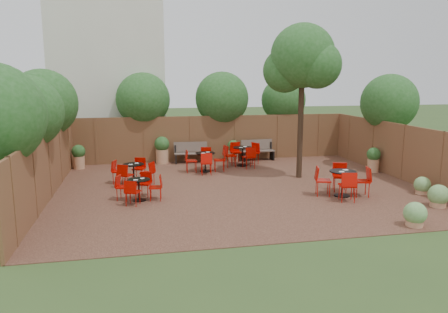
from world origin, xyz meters
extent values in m
plane|color=#354F23|center=(0.00, 0.00, 0.00)|extent=(80.00, 80.00, 0.00)
cube|color=#3A2017|center=(0.00, 0.00, 0.01)|extent=(12.00, 10.00, 0.02)
cube|color=brown|center=(0.00, 5.00, 1.00)|extent=(12.00, 0.08, 2.00)
cube|color=brown|center=(-6.00, 0.00, 1.00)|extent=(0.08, 10.00, 2.00)
cube|color=brown|center=(6.00, 0.00, 1.00)|extent=(0.08, 10.00, 2.00)
cube|color=beige|center=(-4.50, 8.00, 4.00)|extent=(5.00, 4.00, 8.00)
sphere|color=#1F511A|center=(-6.60, 3.00, 2.74)|extent=(2.46, 2.46, 2.46)
sphere|color=#1F511A|center=(-6.50, 0.00, 2.65)|extent=(2.16, 2.16, 2.16)
sphere|color=#1F511A|center=(-3.00, 5.70, 2.70)|extent=(2.35, 2.35, 2.35)
sphere|color=#1F511A|center=(0.50, 5.60, 2.72)|extent=(2.40, 2.40, 2.40)
sphere|color=#1F511A|center=(3.50, 5.80, 2.62)|extent=(2.08, 2.08, 2.08)
sphere|color=#1F511A|center=(6.60, 2.00, 2.67)|extent=(2.25, 2.25, 2.25)
cylinder|color=black|center=(2.48, 1.03, 2.33)|extent=(0.26, 0.26, 4.61)
sphere|color=#1F511A|center=(2.48, 1.03, 4.40)|extent=(2.26, 2.26, 2.26)
sphere|color=#1F511A|center=(1.98, 1.43, 3.89)|extent=(1.58, 1.58, 1.58)
sphere|color=#1F511A|center=(2.88, 0.63, 4.08)|extent=(1.65, 1.65, 1.65)
cube|color=brown|center=(-1.07, 4.55, 0.43)|extent=(1.48, 0.55, 0.05)
cube|color=brown|center=(-1.07, 4.74, 0.69)|extent=(1.45, 0.23, 0.44)
cube|color=black|center=(-1.72, 4.55, 0.21)|extent=(0.09, 0.44, 0.39)
cube|color=black|center=(-0.41, 4.55, 0.21)|extent=(0.09, 0.44, 0.39)
cube|color=brown|center=(1.91, 4.55, 0.44)|extent=(1.51, 0.57, 0.05)
cube|color=brown|center=(1.91, 4.75, 0.71)|extent=(1.48, 0.24, 0.44)
cube|color=black|center=(1.25, 4.55, 0.22)|extent=(0.10, 0.45, 0.39)
cube|color=black|center=(2.58, 4.55, 0.22)|extent=(0.10, 0.45, 0.39)
cylinder|color=black|center=(-0.75, 2.71, 0.03)|extent=(0.44, 0.44, 0.03)
cylinder|color=black|center=(-0.75, 2.71, 0.39)|extent=(0.05, 0.05, 0.70)
cylinder|color=black|center=(-0.75, 2.71, 0.75)|extent=(0.76, 0.76, 0.03)
cube|color=white|center=(-0.63, 2.79, 0.77)|extent=(0.15, 0.11, 0.01)
cube|color=white|center=(-0.85, 2.59, 0.77)|extent=(0.15, 0.11, 0.01)
cylinder|color=black|center=(0.96, 3.51, 0.04)|extent=(0.46, 0.46, 0.03)
cylinder|color=black|center=(0.96, 3.51, 0.41)|extent=(0.05, 0.05, 0.74)
cylinder|color=black|center=(0.96, 3.51, 0.79)|extent=(0.80, 0.80, 0.03)
cube|color=white|center=(1.08, 3.59, 0.81)|extent=(0.18, 0.15, 0.02)
cube|color=white|center=(0.85, 3.38, 0.81)|extent=(0.18, 0.15, 0.02)
cylinder|color=black|center=(2.83, -1.67, 0.04)|extent=(0.47, 0.47, 0.03)
cylinder|color=black|center=(2.83, -1.67, 0.42)|extent=(0.05, 0.05, 0.75)
cylinder|color=black|center=(2.83, -1.67, 0.80)|extent=(0.81, 0.81, 0.03)
cube|color=white|center=(2.96, -1.59, 0.82)|extent=(0.17, 0.14, 0.02)
cube|color=white|center=(2.73, -1.80, 0.82)|extent=(0.17, 0.14, 0.02)
cylinder|color=black|center=(-3.33, -0.92, 0.03)|extent=(0.39, 0.39, 0.03)
cylinder|color=black|center=(-3.33, -0.92, 0.35)|extent=(0.04, 0.04, 0.62)
cylinder|color=black|center=(-3.33, -0.92, 0.66)|extent=(0.67, 0.67, 0.03)
cube|color=white|center=(-3.22, -0.85, 0.68)|extent=(0.14, 0.12, 0.01)
cube|color=white|center=(-3.42, -1.03, 0.68)|extent=(0.14, 0.12, 0.01)
cylinder|color=black|center=(-3.48, 1.20, 0.03)|extent=(0.42, 0.42, 0.03)
cylinder|color=black|center=(-3.48, 1.20, 0.37)|extent=(0.05, 0.05, 0.66)
cylinder|color=black|center=(-3.48, 1.20, 0.71)|extent=(0.72, 0.72, 0.03)
cube|color=white|center=(-3.37, 1.28, 0.73)|extent=(0.16, 0.14, 0.01)
cube|color=white|center=(-3.58, 1.09, 0.73)|extent=(0.16, 0.14, 0.01)
cylinder|color=tan|center=(-2.30, 4.70, 0.32)|extent=(0.53, 0.53, 0.60)
sphere|color=#1F511A|center=(-2.30, 4.70, 0.86)|extent=(0.63, 0.63, 0.63)
cylinder|color=tan|center=(0.79, 4.57, 0.26)|extent=(0.43, 0.43, 0.49)
sphere|color=#1F511A|center=(0.79, 4.57, 0.70)|extent=(0.51, 0.51, 0.51)
cylinder|color=tan|center=(-5.65, 4.25, 0.28)|extent=(0.45, 0.45, 0.51)
sphere|color=#1F511A|center=(-5.65, 4.25, 0.73)|extent=(0.53, 0.53, 0.53)
cylinder|color=tan|center=(5.65, 1.33, 0.27)|extent=(0.44, 0.44, 0.50)
sphere|color=#1F511A|center=(5.65, 1.33, 0.72)|extent=(0.53, 0.53, 0.53)
cylinder|color=tan|center=(4.99, -3.27, 0.12)|extent=(0.43, 0.43, 0.20)
sphere|color=#63964E|center=(4.99, -3.27, 0.36)|extent=(0.59, 0.59, 0.59)
cylinder|color=tan|center=(3.30, -4.59, 0.11)|extent=(0.41, 0.41, 0.19)
sphere|color=#63964E|center=(3.30, -4.59, 0.35)|extent=(0.56, 0.56, 0.56)
cylinder|color=tan|center=(5.42, -1.97, 0.11)|extent=(0.38, 0.38, 0.17)
sphere|color=#63964E|center=(5.42, -1.97, 0.32)|extent=(0.51, 0.51, 0.51)
camera|label=1|loc=(-3.36, -13.57, 3.62)|focal=34.49mm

